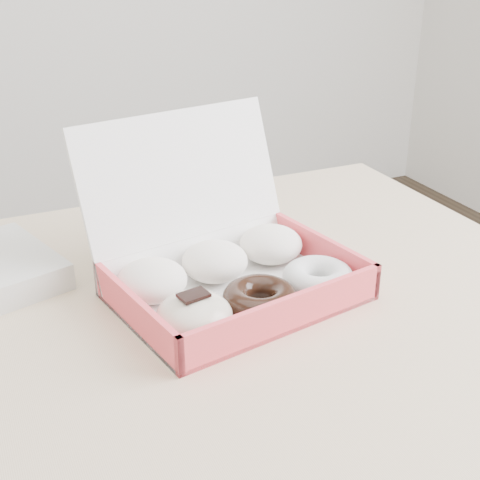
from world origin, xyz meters
name	(u,v)px	position (x,y,z in m)	size (l,w,h in m)	color
table	(132,378)	(0.00, 0.00, 0.67)	(1.20, 0.80, 0.75)	tan
donut_box	(227,269)	(0.14, 0.02, 0.78)	(0.34, 0.32, 0.21)	white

